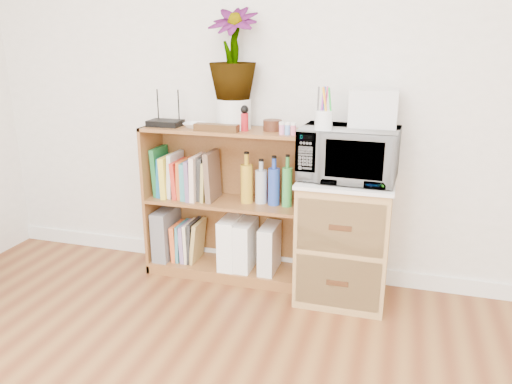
% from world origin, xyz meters
% --- Properties ---
extents(skirting_board, '(4.00, 0.02, 0.10)m').
position_xyz_m(skirting_board, '(0.00, 2.24, 0.05)').
color(skirting_board, white).
rests_on(skirting_board, ground).
extents(bookshelf, '(1.00, 0.30, 0.95)m').
position_xyz_m(bookshelf, '(-0.35, 2.10, 0.47)').
color(bookshelf, brown).
rests_on(bookshelf, ground).
extents(wicker_unit, '(0.50, 0.45, 0.70)m').
position_xyz_m(wicker_unit, '(0.40, 2.02, 0.35)').
color(wicker_unit, '#9E7542').
rests_on(wicker_unit, ground).
extents(microwave, '(0.53, 0.37, 0.29)m').
position_xyz_m(microwave, '(0.40, 2.02, 0.86)').
color(microwave, silver).
rests_on(microwave, wicker_unit).
extents(pen_cup, '(0.09, 0.09, 0.10)m').
position_xyz_m(pen_cup, '(0.27, 1.91, 1.06)').
color(pen_cup, white).
rests_on(pen_cup, microwave).
extents(small_appliance, '(0.25, 0.21, 0.20)m').
position_xyz_m(small_appliance, '(0.51, 2.10, 1.11)').
color(small_appliance, silver).
rests_on(small_appliance, microwave).
extents(router, '(0.20, 0.14, 0.04)m').
position_xyz_m(router, '(-0.72, 2.08, 0.97)').
color(router, black).
rests_on(router, bookshelf).
extents(white_bowl, '(0.13, 0.13, 0.03)m').
position_xyz_m(white_bowl, '(-0.53, 2.07, 0.97)').
color(white_bowl, white).
rests_on(white_bowl, bookshelf).
extents(plant_pot, '(0.21, 0.21, 0.17)m').
position_xyz_m(plant_pot, '(-0.29, 2.12, 1.04)').
color(plant_pot, silver).
rests_on(plant_pot, bookshelf).
extents(potted_plant, '(0.29, 0.29, 0.51)m').
position_xyz_m(potted_plant, '(-0.29, 2.12, 1.38)').
color(potted_plant, '#3C7B31').
rests_on(potted_plant, plant_pot).
extents(trinket_box, '(0.26, 0.07, 0.04)m').
position_xyz_m(trinket_box, '(-0.36, 2.00, 0.97)').
color(trinket_box, '#341F0E').
rests_on(trinket_box, bookshelf).
extents(kokeshi_doll, '(0.04, 0.04, 0.10)m').
position_xyz_m(kokeshi_doll, '(-0.21, 2.06, 1.00)').
color(kokeshi_doll, maroon).
rests_on(kokeshi_doll, bookshelf).
extents(wooden_bowl, '(0.11, 0.11, 0.06)m').
position_xyz_m(wooden_bowl, '(-0.05, 2.11, 0.98)').
color(wooden_bowl, '#36190E').
rests_on(wooden_bowl, bookshelf).
extents(paint_jars, '(0.10, 0.04, 0.05)m').
position_xyz_m(paint_jars, '(0.06, 2.01, 0.98)').
color(paint_jars, pink).
rests_on(paint_jars, bookshelf).
extents(file_box, '(0.10, 0.26, 0.33)m').
position_xyz_m(file_box, '(-0.77, 2.10, 0.23)').
color(file_box, slate).
rests_on(file_box, bookshelf).
extents(magazine_holder_left, '(0.10, 0.26, 0.32)m').
position_xyz_m(magazine_holder_left, '(-0.31, 2.09, 0.23)').
color(magazine_holder_left, white).
rests_on(magazine_holder_left, bookshelf).
extents(magazine_holder_mid, '(0.10, 0.24, 0.31)m').
position_xyz_m(magazine_holder_mid, '(-0.21, 2.09, 0.22)').
color(magazine_holder_mid, white).
rests_on(magazine_holder_mid, bookshelf).
extents(magazine_holder_right, '(0.09, 0.24, 0.30)m').
position_xyz_m(magazine_holder_right, '(-0.06, 2.09, 0.22)').
color(magazine_holder_right, silver).
rests_on(magazine_holder_right, bookshelf).
extents(cookbooks, '(0.41, 0.20, 0.31)m').
position_xyz_m(cookbooks, '(-0.61, 2.10, 0.63)').
color(cookbooks, '#1B6830').
rests_on(cookbooks, bookshelf).
extents(liquor_bottles, '(0.39, 0.07, 0.31)m').
position_xyz_m(liquor_bottles, '(-0.06, 2.10, 0.64)').
color(liquor_bottles, gold).
rests_on(liquor_bottles, bookshelf).
extents(lower_books, '(0.19, 0.19, 0.27)m').
position_xyz_m(lower_books, '(-0.61, 2.10, 0.20)').
color(lower_books, orange).
rests_on(lower_books, bookshelf).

